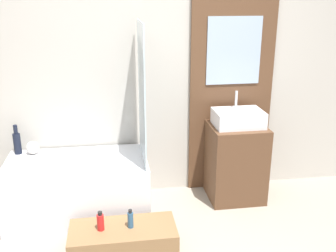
{
  "coord_description": "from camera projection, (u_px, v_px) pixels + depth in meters",
  "views": [
    {
      "loc": [
        -0.38,
        -2.09,
        1.94
      ],
      "look_at": [
        0.04,
        0.71,
        0.97
      ],
      "focal_mm": 42.0,
      "sensor_mm": 36.0,
      "label": 1
    }
  ],
  "objects": [
    {
      "name": "bottle_soap_primary",
      "position": [
        100.0,
        222.0,
        3.03
      ],
      "size": [
        0.06,
        0.06,
        0.16
      ],
      "color": "red",
      "rests_on": "wooden_step_bench"
    },
    {
      "name": "bottle_soap_secondary",
      "position": [
        130.0,
        219.0,
        3.07
      ],
      "size": [
        0.05,
        0.05,
        0.16
      ],
      "color": "#2D567A",
      "rests_on": "wooden_step_bench"
    },
    {
      "name": "vanity_cabinet",
      "position": [
        236.0,
        162.0,
        3.82
      ],
      "size": [
        0.52,
        0.47,
        0.75
      ],
      "primitive_type": "cube",
      "color": "brown",
      "rests_on": "ground_plane"
    },
    {
      "name": "glass_shower_screen",
      "position": [
        142.0,
        93.0,
        3.36
      ],
      "size": [
        0.01,
        0.62,
        1.2
      ],
      "primitive_type": "cube",
      "color": "silver",
      "rests_on": "bathtub"
    },
    {
      "name": "vase_tall_dark",
      "position": [
        17.0,
        142.0,
        3.61
      ],
      "size": [
        0.07,
        0.07,
        0.28
      ],
      "color": "black",
      "rests_on": "bathtub"
    },
    {
      "name": "wooden_step_bench",
      "position": [
        123.0,
        238.0,
        3.11
      ],
      "size": [
        0.84,
        0.38,
        0.19
      ],
      "primitive_type": "cube",
      "color": "olive",
      "rests_on": "ground_plane"
    },
    {
      "name": "bathtub",
      "position": [
        78.0,
        187.0,
        3.56
      ],
      "size": [
        1.25,
        0.68,
        0.52
      ],
      "color": "white",
      "rests_on": "ground_plane"
    },
    {
      "name": "wall_wood_accent",
      "position": [
        233.0,
        62.0,
        3.76
      ],
      "size": [
        0.82,
        0.04,
        2.6
      ],
      "color": "brown",
      "rests_on": "ground_plane"
    },
    {
      "name": "wall_tiled_back",
      "position": [
        150.0,
        64.0,
        3.7
      ],
      "size": [
        4.2,
        0.06,
        2.6
      ],
      "primitive_type": "cube",
      "color": "#B7B2A8",
      "rests_on": "ground_plane"
    },
    {
      "name": "vase_round_light",
      "position": [
        33.0,
        148.0,
        3.62
      ],
      "size": [
        0.12,
        0.12,
        0.12
      ],
      "primitive_type": "sphere",
      "color": "silver",
      "rests_on": "bathtub"
    },
    {
      "name": "sink",
      "position": [
        238.0,
        118.0,
        3.68
      ],
      "size": [
        0.45,
        0.33,
        0.31
      ],
      "color": "white",
      "rests_on": "vanity_cabinet"
    }
  ]
}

